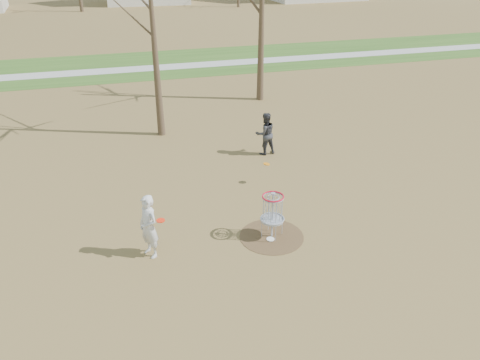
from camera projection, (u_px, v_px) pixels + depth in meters
name	position (u px, v px, depth m)	size (l,w,h in m)	color
ground	(272.00, 236.00, 13.08)	(160.00, 160.00, 0.00)	brown
green_band	(168.00, 63.00, 31.02)	(160.00, 8.00, 0.01)	#2D5119
footpath	(170.00, 67.00, 30.16)	(160.00, 1.50, 0.01)	#9E9E99
dirt_circle	(272.00, 236.00, 13.07)	(1.80, 1.80, 0.01)	#47331E
player_standing	(149.00, 227.00, 11.93)	(0.64, 0.42, 1.75)	silver
player_throwing	(265.00, 134.00, 17.72)	(0.80, 0.62, 1.64)	#323237
disc_grounded	(270.00, 239.00, 12.92)	(0.22, 0.22, 0.02)	white
discs_in_play	(223.00, 187.00, 13.76)	(4.10, 3.39, 0.42)	orange
disc_golf_basket	(273.00, 208.00, 12.65)	(0.64, 0.64, 1.35)	#9EA3AD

